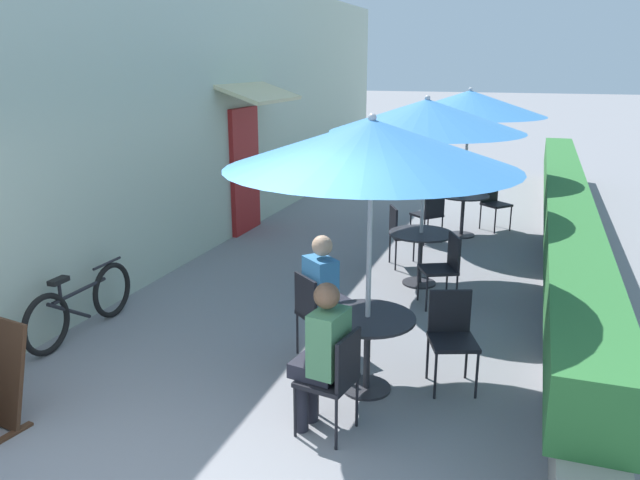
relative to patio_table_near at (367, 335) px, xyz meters
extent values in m
cube|color=#B2C1AD|center=(-3.54, 5.33, 1.57)|extent=(0.24, 14.59, 4.20)
cube|color=maroon|center=(-3.38, 4.60, 0.52)|extent=(0.08, 0.96, 2.10)
cube|color=beige|center=(-3.07, 4.60, 1.82)|extent=(0.78, 1.80, 0.30)
cube|color=gray|center=(1.76, 5.23, -0.30)|extent=(0.44, 13.59, 0.45)
cube|color=#2D6B33|center=(1.76, 5.23, 0.20)|extent=(0.60, 12.91, 0.56)
cylinder|color=#28282D|center=(0.00, 0.00, -0.52)|extent=(0.44, 0.44, 0.02)
cylinder|color=#28282D|center=(0.00, 0.00, -0.18)|extent=(0.06, 0.06, 0.68)
cylinder|color=#28282D|center=(0.00, 0.00, 0.16)|extent=(0.84, 0.84, 0.02)
cylinder|color=#B7B7BC|center=(0.00, 0.00, 0.64)|extent=(0.04, 0.04, 2.34)
cone|color=#387ABC|center=(0.00, 0.00, 1.67)|extent=(2.41, 2.41, 0.40)
sphere|color=#B7B7BC|center=(0.00, 0.00, 1.87)|extent=(0.07, 0.07, 0.07)
cube|color=black|center=(-0.13, -0.75, -0.08)|extent=(0.46, 0.46, 0.04)
cube|color=black|center=(0.06, -0.78, 0.13)|extent=(0.09, 0.38, 0.42)
cylinder|color=black|center=(-0.27, -0.54, -0.30)|extent=(0.02, 0.02, 0.45)
cylinder|color=black|center=(-0.33, -0.90, -0.30)|extent=(0.02, 0.02, 0.45)
cylinder|color=black|center=(0.08, -0.60, -0.30)|extent=(0.02, 0.02, 0.45)
cylinder|color=black|center=(0.02, -0.96, -0.30)|extent=(0.02, 0.02, 0.45)
cylinder|color=#23232D|center=(-0.29, -0.64, -0.29)|extent=(0.11, 0.11, 0.47)
cylinder|color=#23232D|center=(-0.32, -0.80, -0.29)|extent=(0.11, 0.11, 0.47)
cube|color=#23232D|center=(-0.22, -0.73, 0.00)|extent=(0.41, 0.36, 0.12)
cube|color=#4C8456|center=(-0.11, -0.75, 0.25)|extent=(0.27, 0.37, 0.50)
sphere|color=brown|center=(-0.13, -0.75, 0.62)|extent=(0.20, 0.20, 0.20)
cube|color=black|center=(0.71, 0.26, -0.08)|extent=(0.51, 0.51, 0.04)
cube|color=black|center=(0.65, 0.44, 0.13)|extent=(0.37, 0.16, 0.42)
cylinder|color=black|center=(0.61, 0.03, -0.30)|extent=(0.02, 0.02, 0.45)
cylinder|color=black|center=(0.94, 0.16, -0.30)|extent=(0.02, 0.02, 0.45)
cylinder|color=black|center=(0.48, 0.37, -0.30)|extent=(0.02, 0.02, 0.45)
cylinder|color=black|center=(0.82, 0.50, -0.30)|extent=(0.02, 0.02, 0.45)
cube|color=black|center=(-0.58, 0.48, -0.08)|extent=(0.56, 0.56, 0.04)
cube|color=black|center=(-0.70, 0.34, 0.13)|extent=(0.31, 0.27, 0.42)
cylinder|color=black|center=(-0.33, 0.51, -0.30)|extent=(0.02, 0.02, 0.45)
cylinder|color=black|center=(-0.61, 0.74, -0.30)|extent=(0.02, 0.02, 0.45)
cylinder|color=black|center=(-0.56, 0.23, -0.30)|extent=(0.02, 0.02, 0.45)
cylinder|color=black|center=(-0.84, 0.46, -0.30)|extent=(0.02, 0.02, 0.45)
cylinder|color=#23232D|center=(-0.41, 0.57, -0.29)|extent=(0.11, 0.11, 0.47)
cylinder|color=#23232D|center=(-0.53, 0.67, -0.29)|extent=(0.11, 0.11, 0.47)
cube|color=#23232D|center=(-0.53, 0.55, 0.00)|extent=(0.46, 0.47, 0.12)
cube|color=teal|center=(-0.60, 0.47, 0.25)|extent=(0.40, 0.39, 0.50)
sphere|color=tan|center=(-0.58, 0.48, 0.62)|extent=(0.20, 0.20, 0.20)
cylinder|color=#28282D|center=(-0.06, 2.90, -0.52)|extent=(0.44, 0.44, 0.02)
cylinder|color=#28282D|center=(-0.06, 2.90, -0.18)|extent=(0.06, 0.06, 0.68)
cylinder|color=#28282D|center=(-0.06, 2.90, 0.16)|extent=(0.84, 0.84, 0.02)
cylinder|color=#B7B7BC|center=(-0.06, 2.90, 0.64)|extent=(0.04, 0.04, 2.34)
cone|color=#387ABC|center=(-0.06, 2.90, 1.67)|extent=(2.41, 2.41, 0.40)
sphere|color=#B7B7BC|center=(-0.06, 2.90, 1.87)|extent=(0.07, 0.07, 0.07)
cube|color=black|center=(-0.39, 3.58, -0.08)|extent=(0.54, 0.54, 0.04)
cube|color=black|center=(-0.56, 3.50, 0.13)|extent=(0.19, 0.35, 0.42)
cylinder|color=black|center=(-0.15, 3.50, -0.30)|extent=(0.02, 0.02, 0.45)
cylinder|color=black|center=(-0.31, 3.82, -0.30)|extent=(0.02, 0.02, 0.45)
cylinder|color=black|center=(-0.47, 3.34, -0.30)|extent=(0.02, 0.02, 0.45)
cylinder|color=black|center=(-0.63, 3.66, -0.30)|extent=(0.02, 0.02, 0.45)
cube|color=black|center=(0.28, 2.22, -0.08)|extent=(0.54, 0.54, 0.04)
cube|color=black|center=(0.44, 2.30, 0.13)|extent=(0.19, 0.35, 0.42)
cylinder|color=black|center=(0.04, 2.30, -0.30)|extent=(0.02, 0.02, 0.45)
cylinder|color=black|center=(0.20, 1.98, -0.30)|extent=(0.02, 0.02, 0.45)
cylinder|color=black|center=(0.36, 2.46, -0.30)|extent=(0.02, 0.02, 0.45)
cylinder|color=black|center=(0.52, 2.14, -0.30)|extent=(0.02, 0.02, 0.45)
cylinder|color=#28282D|center=(0.18, 5.50, -0.52)|extent=(0.44, 0.44, 0.02)
cylinder|color=#28282D|center=(0.18, 5.50, -0.18)|extent=(0.06, 0.06, 0.68)
cylinder|color=#28282D|center=(0.18, 5.50, 0.16)|extent=(0.84, 0.84, 0.02)
cylinder|color=#B7B7BC|center=(0.18, 5.50, 0.64)|extent=(0.04, 0.04, 2.34)
cone|color=#387ABC|center=(0.18, 5.50, 1.67)|extent=(2.41, 2.41, 0.40)
sphere|color=#B7B7BC|center=(0.18, 5.50, 1.87)|extent=(0.07, 0.07, 0.07)
cube|color=black|center=(0.69, 6.07, -0.08)|extent=(0.56, 0.56, 0.04)
cube|color=black|center=(0.55, 6.19, 0.13)|extent=(0.28, 0.30, 0.42)
cylinder|color=black|center=(0.70, 5.81, -0.30)|extent=(0.02, 0.02, 0.45)
cylinder|color=black|center=(0.94, 6.08, -0.30)|extent=(0.02, 0.02, 0.45)
cylinder|color=black|center=(0.44, 6.05, -0.30)|extent=(0.02, 0.02, 0.45)
cylinder|color=black|center=(0.68, 6.32, -0.30)|extent=(0.02, 0.02, 0.45)
cube|color=black|center=(-0.32, 4.94, -0.08)|extent=(0.56, 0.56, 0.04)
cube|color=black|center=(-0.19, 4.81, 0.13)|extent=(0.28, 0.30, 0.42)
cylinder|color=black|center=(-0.34, 5.19, -0.30)|extent=(0.02, 0.02, 0.45)
cylinder|color=black|center=(-0.58, 4.92, -0.30)|extent=(0.02, 0.02, 0.45)
cylinder|color=black|center=(-0.07, 4.95, -0.30)|extent=(0.02, 0.02, 0.45)
cylinder|color=black|center=(-0.31, 4.68, -0.30)|extent=(0.02, 0.02, 0.45)
cylinder|color=teal|center=(0.16, 5.39, 0.22)|extent=(0.07, 0.07, 0.09)
torus|color=black|center=(-3.19, 0.67, -0.21)|extent=(0.06, 0.64, 0.64)
torus|color=black|center=(-3.19, -0.36, -0.21)|extent=(0.06, 0.64, 0.64)
cylinder|color=black|center=(-3.19, 0.15, -0.04)|extent=(0.04, 0.80, 0.04)
cylinder|color=black|center=(-3.19, -0.03, -0.19)|extent=(0.04, 0.59, 0.39)
cylinder|color=black|center=(-3.19, -0.13, 0.06)|extent=(0.04, 0.04, 0.22)
cube|color=black|center=(-3.19, -0.13, 0.17)|extent=(0.10, 0.22, 0.05)
cylinder|color=black|center=(-3.19, 0.62, 0.12)|extent=(0.03, 0.46, 0.03)
cube|color=#422819|center=(-2.65, -1.44, -0.09)|extent=(0.53, 0.31, 0.85)
cube|color=black|center=(-2.65, -1.42, -0.08)|extent=(0.43, 0.22, 0.64)
cube|color=#422819|center=(-2.46, -1.68, -0.52)|extent=(0.14, 0.48, 0.02)
camera|label=1|loc=(1.25, -4.87, 2.30)|focal=35.00mm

